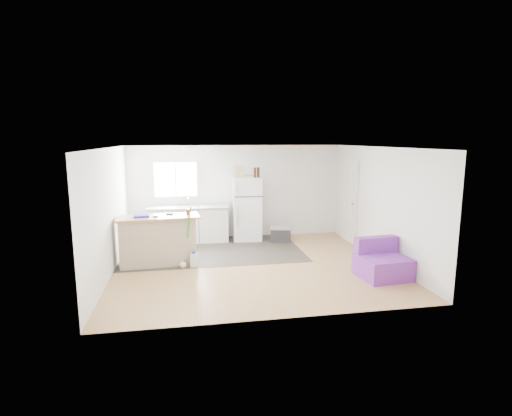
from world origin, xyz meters
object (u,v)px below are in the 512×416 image
Objects in this scene: cooler at (281,234)px; mop at (184,256)px; bottle_right at (258,172)px; peninsula at (158,240)px; cleaner_jug at (194,260)px; refrigerator at (247,209)px; cardboard_box at (239,172)px; purple_seat at (382,263)px; blue_tray at (141,216)px; bottle_left at (255,172)px; kitchen_cabinets at (189,224)px; red_cup at (188,212)px.

mop reaches higher than cooler.
peninsula is at bearing -145.05° from bottle_right.
cooler is 2.76m from cleaner_jug.
cardboard_box is (-0.20, -0.06, 0.95)m from refrigerator.
purple_seat is at bearing -52.68° from cooler.
purple_seat is 3.94m from bottle_right.
cardboard_box reaches higher than purple_seat.
mop is (-0.19, 0.00, 0.09)m from cleaner_jug.
purple_seat is (4.17, -1.51, -0.25)m from peninsula.
blue_tray is 3.17m from bottle_left.
refrigerator reaches higher than cleaner_jug.
mop is at bearing -123.88° from refrigerator.
cleaner_jug is at bearing -86.39° from kitchen_cabinets.
red_cup is at bearing -0.02° from peninsula.
refrigerator is at bearing 34.20° from peninsula.
bottle_left is at bearing 44.76° from cleaner_jug.
bottle_left reaches higher than refrigerator.
red_cup is 0.48× the size of bottle_right.
cooler is at bearing 19.95° from peninsula.
purple_seat is (2.05, -3.24, -0.55)m from refrigerator.
purple_seat is at bearing -24.78° from cleaner_jug.
kitchen_cabinets is at bearing -177.09° from refrigerator.
refrigerator is 1.73× the size of purple_seat.
cardboard_box is (2.23, 1.70, 0.73)m from blue_tray.
refrigerator is at bearing 49.61° from cleaner_jug.
purple_seat is 3.11× the size of cardboard_box.
blue_tray is at bearing -142.72° from cardboard_box.
cleaner_jug is at bearing -129.71° from bottle_left.
red_cup is (-0.02, -1.71, 0.62)m from kitchen_cabinets.
cooler is 1.79× the size of cleaner_jug.
blue_tray is at bearing -147.70° from bottle_left.
purple_seat is at bearing -41.10° from kitchen_cabinets.
kitchen_cabinets is 2.09m from cleaner_jug.
red_cup reaches higher than peninsula.
peninsula is 0.67m from mop.
red_cup is 2.50m from bottle_right.
cleaner_jug is (-1.41, -2.03, -0.66)m from refrigerator.
refrigerator is 2.73× the size of cooler.
bottle_right reaches higher than kitchen_cabinets.
kitchen_cabinets is 2.10m from bottle_left.
cleaner_jug is at bearing -15.11° from blue_tray.
bottle_left is at bearing 20.34° from mop.
refrigerator reaches higher than kitchen_cabinets.
cleaner_jug is 1.00m from red_cup.
cooler is 1.96× the size of cardboard_box.
cooler is at bearing -8.44° from kitchen_cabinets.
blue_tray is at bearing -174.87° from red_cup.
kitchen_cabinets is at bearing 175.14° from bottle_left.
cooler reaches higher than cleaner_jug.
bottle_right reaches higher than peninsula.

